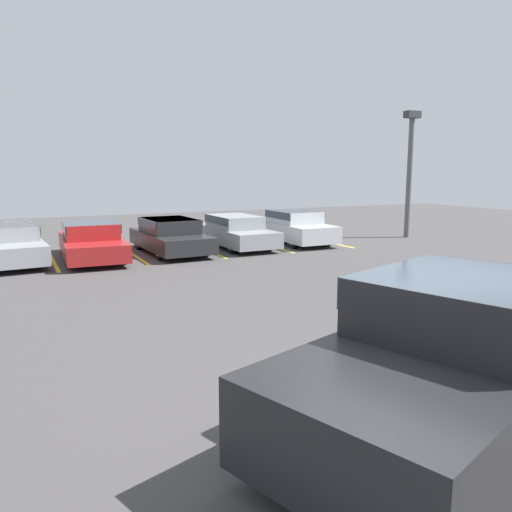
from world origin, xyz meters
The scene contains 14 objects.
ground_plane centered at (0.00, 0.00, 0.00)m, with size 60.00×60.00×0.00m, color #423F3F.
stall_stripe_b centered at (-2.87, 13.25, 0.00)m, with size 0.12×4.41×0.01m, color yellow.
stall_stripe_c centered at (-0.24, 13.25, 0.00)m, with size 0.12×4.41×0.01m, color yellow.
stall_stripe_d centered at (2.40, 13.25, 0.00)m, with size 0.12×4.41×0.01m, color yellow.
stall_stripe_e centered at (5.03, 13.25, 0.00)m, with size 0.12×4.41×0.01m, color yellow.
stall_stripe_f centered at (7.66, 13.25, 0.00)m, with size 0.12×4.41×0.01m, color yellow.
pickup_truck centered at (0.73, -0.29, 0.88)m, with size 6.44×3.95×1.76m.
parked_sedan_a centered at (-4.09, 13.52, 0.65)m, with size 2.09×4.91×1.22m.
parked_sedan_b centered at (-1.65, 13.06, 0.66)m, with size 2.04×4.87×1.23m.
parked_sedan_c centered at (1.08, 13.13, 0.65)m, with size 1.97×4.48×1.22m.
parked_sedan_d centered at (3.72, 13.33, 0.65)m, with size 1.75×4.48×1.22m.
parked_sedan_e centered at (6.33, 13.25, 0.69)m, with size 1.86×4.25×1.31m.
light_post centered at (11.72, 12.62, 3.17)m, with size 0.70×0.36×5.43m.
wheel_stop_curb centered at (-0.89, 16.25, 0.07)m, with size 1.78×0.20×0.14m, color #B7B2A8.
Camera 1 is at (-4.02, -4.12, 2.89)m, focal length 35.00 mm.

